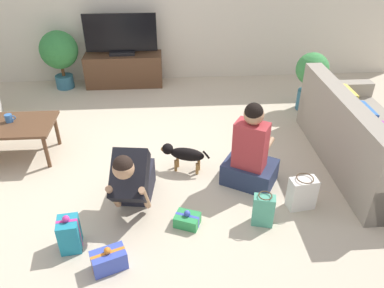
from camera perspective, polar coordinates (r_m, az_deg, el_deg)
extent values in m
plane|color=beige|center=(4.25, -6.99, -3.51)|extent=(16.00, 16.00, 0.00)
cube|color=gray|center=(4.61, 24.86, -0.46)|extent=(0.89, 2.03, 0.41)
cube|color=gray|center=(4.27, 22.03, 4.03)|extent=(0.20, 2.03, 0.42)
cube|color=gray|center=(5.30, 20.85, 5.83)|extent=(0.89, 0.16, 0.59)
cube|color=#9E4293|center=(4.04, 26.92, 0.22)|extent=(0.18, 0.34, 0.32)
cube|color=#3366AD|center=(4.38, 24.27, 3.39)|extent=(0.18, 0.34, 0.32)
cube|color=#EACC4C|center=(4.74, 22.01, 6.09)|extent=(0.18, 0.34, 0.32)
cube|color=brown|center=(4.67, -26.48, 2.56)|extent=(1.04, 0.60, 0.03)
cylinder|color=brown|center=(4.42, -21.31, -1.11)|extent=(0.04, 0.04, 0.40)
cylinder|color=brown|center=(4.81, -19.91, 2.05)|extent=(0.04, 0.04, 0.40)
cube|color=brown|center=(6.25, -10.30, 11.07)|extent=(1.22, 0.40, 0.51)
cube|color=black|center=(6.16, -10.56, 13.50)|extent=(0.39, 0.20, 0.05)
cube|color=black|center=(6.07, -10.87, 16.31)|extent=(1.11, 0.03, 0.58)
cylinder|color=#336B84|center=(6.44, -18.79, 9.01)|extent=(0.28, 0.28, 0.20)
cylinder|color=brown|center=(6.38, -19.09, 10.56)|extent=(0.05, 0.05, 0.17)
sphere|color=#337F3D|center=(6.27, -19.64, 13.37)|extent=(0.58, 0.58, 0.58)
cylinder|color=#336B84|center=(5.64, 17.09, 6.45)|extent=(0.29, 0.29, 0.29)
cylinder|color=brown|center=(5.56, 17.43, 8.38)|extent=(0.05, 0.05, 0.13)
sphere|color=#3D8E47|center=(5.46, 17.87, 10.83)|extent=(0.45, 0.45, 0.45)
cube|color=#23232D|center=(3.82, -8.25, -5.67)|extent=(0.34, 0.47, 0.28)
cube|color=black|center=(3.44, -9.46, -4.71)|extent=(0.38, 0.52, 0.45)
sphere|color=tan|center=(3.18, -10.42, -3.68)|extent=(0.19, 0.19, 0.19)
sphere|color=black|center=(3.16, -10.48, -3.20)|extent=(0.17, 0.17, 0.17)
cylinder|color=tan|center=(3.50, -11.85, -7.88)|extent=(0.09, 0.27, 0.39)
cylinder|color=tan|center=(3.44, -7.17, -8.17)|extent=(0.09, 0.27, 0.39)
cube|color=#283351|center=(3.99, 8.76, -4.23)|extent=(0.65, 0.61, 0.24)
cube|color=#AD3338|center=(3.74, 8.91, -0.20)|extent=(0.38, 0.34, 0.49)
sphere|color=tan|center=(3.58, 9.41, 4.40)|extent=(0.20, 0.20, 0.20)
sphere|color=black|center=(3.56, 9.41, 4.82)|extent=(0.18, 0.18, 0.18)
cylinder|color=tan|center=(3.92, 11.57, -0.13)|extent=(0.18, 0.25, 0.06)
cylinder|color=tan|center=(3.98, 8.05, 0.76)|extent=(0.18, 0.25, 0.06)
ellipsoid|color=black|center=(4.05, -0.74, -1.59)|extent=(0.40, 0.24, 0.15)
sphere|color=black|center=(4.08, -3.73, -0.75)|extent=(0.12, 0.12, 0.12)
sphere|color=olive|center=(4.10, -4.38, -0.78)|extent=(0.06, 0.06, 0.06)
cylinder|color=black|center=(4.00, 2.18, -1.65)|extent=(0.09, 0.05, 0.09)
cylinder|color=olive|center=(4.19, -2.19, -2.69)|extent=(0.03, 0.03, 0.14)
cylinder|color=olive|center=(4.13, -2.49, -3.30)|extent=(0.03, 0.03, 0.14)
cylinder|color=olive|center=(4.14, 1.04, -3.15)|extent=(0.03, 0.03, 0.14)
cylinder|color=olive|center=(4.08, 0.78, -3.78)|extent=(0.03, 0.03, 0.14)
cube|color=teal|center=(3.39, -18.15, -12.94)|extent=(0.19, 0.22, 0.30)
cube|color=#CC3389|center=(3.39, -18.15, -12.94)|extent=(0.17, 0.05, 0.30)
sphere|color=#CC3389|center=(3.28, -18.67, -10.76)|extent=(0.06, 0.06, 0.06)
cube|color=#2D934C|center=(3.49, -0.72, -11.50)|extent=(0.27, 0.24, 0.11)
cube|color=#3D51BC|center=(3.49, -0.72, -11.50)|extent=(0.22, 0.11, 0.11)
sphere|color=#3D51BC|center=(3.44, -0.73, -10.54)|extent=(0.06, 0.06, 0.06)
cube|color=#3D51BC|center=(3.21, -12.53, -16.88)|extent=(0.31, 0.25, 0.17)
cube|color=orange|center=(3.21, -12.53, -16.88)|extent=(0.27, 0.13, 0.17)
sphere|color=orange|center=(3.13, -12.77, -15.57)|extent=(0.06, 0.06, 0.06)
cube|color=#4CA384|center=(3.49, 10.81, -9.93)|extent=(0.21, 0.15, 0.31)
torus|color=#4C3823|center=(3.38, 11.11, -7.71)|extent=(0.15, 0.15, 0.01)
cube|color=white|center=(3.75, 16.42, -7.24)|extent=(0.27, 0.18, 0.33)
torus|color=#4C3823|center=(3.64, 16.86, -5.01)|extent=(0.19, 0.19, 0.01)
cylinder|color=#386BAD|center=(4.68, -26.16, 3.55)|extent=(0.08, 0.08, 0.09)
torus|color=#386BAD|center=(4.66, -25.58, 3.64)|extent=(0.06, 0.01, 0.06)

